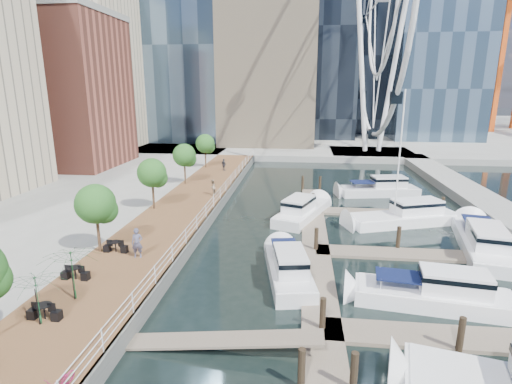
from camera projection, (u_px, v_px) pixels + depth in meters
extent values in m
plane|color=black|center=(265.00, 306.00, 21.75)|extent=(520.00, 520.00, 0.00)
cube|color=brown|center=(183.00, 211.00, 37.05)|extent=(6.00, 60.00, 1.00)
cube|color=#595954|center=(215.00, 212.00, 36.72)|extent=(0.25, 60.00, 1.00)
cube|color=gray|center=(296.00, 127.00, 119.78)|extent=(200.00, 114.00, 1.00)
cube|color=gray|center=(489.00, 206.00, 38.66)|extent=(4.00, 60.00, 1.00)
cube|color=gray|center=(371.00, 154.00, 70.12)|extent=(14.00, 12.00, 1.00)
cube|color=#6D6051|center=(315.00, 240.00, 31.02)|extent=(2.00, 32.00, 0.20)
cube|color=#6D6051|center=(451.00, 338.00, 18.81)|extent=(12.00, 2.00, 0.20)
cube|color=#6D6051|center=(401.00, 254.00, 28.43)|extent=(12.00, 2.00, 0.20)
cube|color=#6D6051|center=(376.00, 212.00, 38.05)|extent=(12.00, 2.00, 0.20)
cube|color=brown|center=(72.00, 93.00, 55.04)|extent=(12.00, 14.00, 20.00)
cube|color=#BCAD8E|center=(88.00, 69.00, 70.10)|extent=(14.00, 16.00, 28.00)
cylinder|color=white|center=(362.00, 74.00, 67.04)|extent=(0.80, 0.80, 26.00)
cylinder|color=white|center=(392.00, 74.00, 66.49)|extent=(0.80, 0.80, 26.00)
cylinder|color=#3F2B1C|center=(99.00, 234.00, 26.31)|extent=(0.20, 0.20, 2.40)
sphere|color=#265B1E|center=(95.00, 204.00, 25.79)|extent=(2.60, 2.60, 2.60)
cylinder|color=#3F2B1C|center=(153.00, 196.00, 35.93)|extent=(0.20, 0.20, 2.40)
sphere|color=#265B1E|center=(152.00, 173.00, 35.41)|extent=(2.60, 2.60, 2.60)
cylinder|color=#3F2B1C|center=(185.00, 173.00, 45.55)|extent=(0.20, 0.20, 2.40)
sphere|color=#265B1E|center=(184.00, 155.00, 45.03)|extent=(2.60, 2.60, 2.60)
cylinder|color=#3F2B1C|center=(206.00, 159.00, 55.18)|extent=(0.20, 0.20, 2.40)
sphere|color=#265B1E|center=(205.00, 144.00, 54.65)|extent=(2.60, 2.60, 2.60)
imported|color=maroon|center=(59.00, 384.00, 14.05)|extent=(0.81, 1.62, 0.81)
imported|color=#494961|center=(137.00, 243.00, 25.44)|extent=(0.78, 0.59, 1.94)
imported|color=gray|center=(213.00, 187.00, 40.68)|extent=(0.75, 0.88, 1.60)
imported|color=#2D2F38|center=(224.00, 165.00, 53.02)|extent=(0.95, 0.93, 1.60)
imported|color=#103E1E|center=(36.00, 300.00, 18.00)|extent=(3.56, 3.58, 2.48)
imported|color=#103B17|center=(72.00, 275.00, 20.17)|extent=(3.60, 3.65, 2.73)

